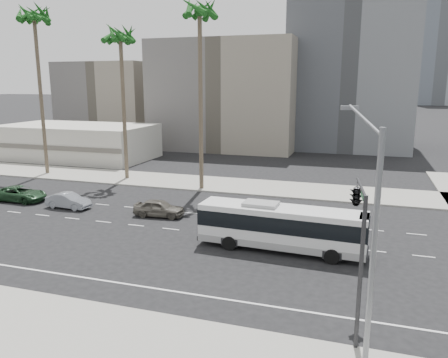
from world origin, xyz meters
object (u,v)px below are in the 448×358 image
at_px(city_bus, 281,226).
at_px(palm_near, 200,15).
at_px(traffic_signal, 357,202).
at_px(car_b, 68,201).
at_px(palm_mid, 120,40).
at_px(car_a, 159,208).
at_px(car_c, 20,194).
at_px(streetlight_corner, 370,232).
at_px(palm_far, 34,19).

height_order(city_bus, palm_near, palm_near).
bearing_deg(traffic_signal, car_b, 149.16).
height_order(palm_near, palm_mid, palm_near).
distance_m(car_a, traffic_signal, 20.41).
relative_size(city_bus, traffic_signal, 1.67).
relative_size(car_c, streetlight_corner, 0.51).
bearing_deg(palm_mid, streetlight_corner, -46.87).
bearing_deg(car_b, palm_mid, 9.42).
height_order(city_bus, car_c, city_bus).
relative_size(car_a, streetlight_corner, 0.42).
xyz_separation_m(city_bus, palm_far, (-32.29, 16.35, 16.56)).
xyz_separation_m(palm_near, palm_mid, (-10.19, 2.16, -1.84)).
bearing_deg(traffic_signal, city_bus, 117.53).
distance_m(streetlight_corner, palm_far, 48.60).
relative_size(car_a, palm_far, 0.21).
bearing_deg(traffic_signal, car_c, 152.44).
distance_m(streetlight_corner, palm_near, 33.35).
xyz_separation_m(streetlight_corner, traffic_signal, (-0.55, 4.55, -0.08)).
relative_size(car_a, palm_near, 0.22).
height_order(traffic_signal, palm_mid, palm_mid).
height_order(car_b, traffic_signal, traffic_signal).
xyz_separation_m(city_bus, palm_mid, (-21.42, 16.83, 14.03)).
bearing_deg(palm_near, streetlight_corner, -57.89).
bearing_deg(streetlight_corner, city_bus, 98.17).
bearing_deg(car_a, palm_near, -4.89).
bearing_deg(car_a, streetlight_corner, -139.29).
relative_size(city_bus, car_b, 2.71).
xyz_separation_m(city_bus, car_b, (-20.12, 4.26, -1.00)).
xyz_separation_m(streetlight_corner, palm_near, (-16.57, 26.41, 11.84)).
distance_m(car_c, streetlight_corner, 35.93).
bearing_deg(streetlight_corner, palm_near, 105.81).
distance_m(city_bus, traffic_signal, 9.50).
bearing_deg(city_bus, traffic_signal, -53.70).
bearing_deg(car_b, city_bus, -98.45).
xyz_separation_m(car_b, streetlight_corner, (25.46, -16.00, 5.02)).
relative_size(city_bus, palm_far, 0.56).
xyz_separation_m(car_a, palm_near, (-0.01, 10.20, 16.82)).
height_order(car_a, car_b, car_a).
xyz_separation_m(car_b, palm_far, (-12.17, 12.09, 17.56)).
relative_size(streetlight_corner, palm_near, 0.52).
distance_m(car_a, car_b, 8.90).
height_order(city_bus, streetlight_corner, streetlight_corner).
bearing_deg(car_a, palm_far, 55.65).
bearing_deg(palm_near, palm_mid, 168.01).
xyz_separation_m(car_b, car_c, (-5.98, 0.66, 0.03)).
bearing_deg(car_c, palm_near, -57.01).
distance_m(city_bus, car_a, 12.12).
xyz_separation_m(city_bus, palm_near, (-11.23, 14.67, 15.87)).
xyz_separation_m(car_c, traffic_signal, (30.89, -12.11, 4.92)).
relative_size(car_a, traffic_signal, 0.64).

